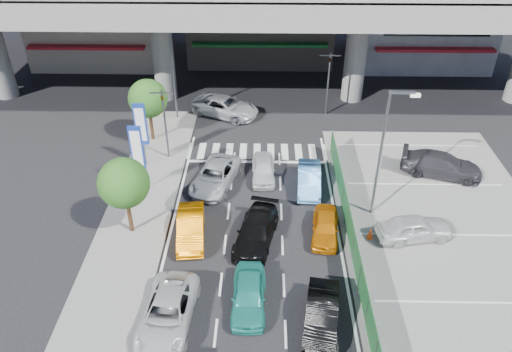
{
  "coord_description": "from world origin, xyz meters",
  "views": [
    {
      "loc": [
        0.54,
        -17.79,
        18.72
      ],
      "look_at": [
        0.05,
        6.81,
        2.05
      ],
      "focal_mm": 35.0,
      "sensor_mm": 36.0,
      "label": 1
    }
  ],
  "objects_px": {
    "tree_near": "(124,183)",
    "sedan_black_mid": "(256,231)",
    "taxi_teal_mid": "(249,295)",
    "traffic_light_left": "(163,108)",
    "sedan_white_mid_left": "(168,313)",
    "parked_sedan_dgrey": "(441,165)",
    "signboard_near": "(137,150)",
    "tree_far": "(148,99)",
    "wagon_silver_front_left": "(215,176)",
    "kei_truck_front_right": "(309,179)",
    "traffic_light_right": "(329,69)",
    "crossing_wagon_silver": "(225,107)",
    "signboard_far": "(141,126)",
    "taxi_orange_right": "(325,227)",
    "traffic_cone": "(370,233)",
    "hatch_black_mid_right": "(322,315)",
    "street_lamp_right": "(385,145)",
    "taxi_orange_left": "(191,228)",
    "street_lamp_left": "(174,62)",
    "sedan_white_front_mid": "(263,169)",
    "parked_sedan_white": "(414,228)"
  },
  "relations": [
    {
      "from": "tree_near",
      "to": "sedan_white_front_mid",
      "type": "bearing_deg",
      "value": 37.46
    },
    {
      "from": "tree_far",
      "to": "taxi_teal_mid",
      "type": "bearing_deg",
      "value": -64.1
    },
    {
      "from": "kei_truck_front_right",
      "to": "parked_sedan_dgrey",
      "type": "bearing_deg",
      "value": 13.97
    },
    {
      "from": "taxi_orange_right",
      "to": "traffic_cone",
      "type": "bearing_deg",
      "value": 0.99
    },
    {
      "from": "taxi_orange_right",
      "to": "crossing_wagon_silver",
      "type": "distance_m",
      "value": 16.21
    },
    {
      "from": "tree_far",
      "to": "parked_sedan_dgrey",
      "type": "height_order",
      "value": "tree_far"
    },
    {
      "from": "taxi_teal_mid",
      "to": "parked_sedan_white",
      "type": "bearing_deg",
      "value": 29.19
    },
    {
      "from": "traffic_light_left",
      "to": "traffic_cone",
      "type": "distance_m",
      "value": 15.63
    },
    {
      "from": "tree_far",
      "to": "traffic_cone",
      "type": "distance_m",
      "value": 18.22
    },
    {
      "from": "sedan_white_front_mid",
      "to": "sedan_black_mid",
      "type": "bearing_deg",
      "value": -94.69
    },
    {
      "from": "traffic_light_left",
      "to": "tree_far",
      "type": "xyz_separation_m",
      "value": [
        -1.6,
        2.5,
        -0.55
      ]
    },
    {
      "from": "street_lamp_left",
      "to": "sedan_black_mid",
      "type": "height_order",
      "value": "street_lamp_left"
    },
    {
      "from": "traffic_light_left",
      "to": "sedan_black_mid",
      "type": "height_order",
      "value": "traffic_light_left"
    },
    {
      "from": "sedan_white_front_mid",
      "to": "parked_sedan_dgrey",
      "type": "distance_m",
      "value": 11.82
    },
    {
      "from": "street_lamp_right",
      "to": "sedan_black_mid",
      "type": "height_order",
      "value": "street_lamp_right"
    },
    {
      "from": "parked_sedan_white",
      "to": "taxi_orange_left",
      "type": "bearing_deg",
      "value": 80.81
    },
    {
      "from": "parked_sedan_dgrey",
      "to": "signboard_near",
      "type": "bearing_deg",
      "value": 113.51
    },
    {
      "from": "taxi_orange_right",
      "to": "parked_sedan_white",
      "type": "xyz_separation_m",
      "value": [
        4.92,
        -0.17,
        0.15
      ]
    },
    {
      "from": "tree_near",
      "to": "sedan_black_mid",
      "type": "xyz_separation_m",
      "value": [
        7.13,
        -0.65,
        -2.7
      ]
    },
    {
      "from": "street_lamp_left",
      "to": "signboard_far",
      "type": "height_order",
      "value": "street_lamp_left"
    },
    {
      "from": "traffic_light_right",
      "to": "signboard_near",
      "type": "height_order",
      "value": "traffic_light_right"
    },
    {
      "from": "traffic_light_left",
      "to": "hatch_black_mid_right",
      "type": "xyz_separation_m",
      "value": [
        9.43,
        -14.46,
        -3.25
      ]
    },
    {
      "from": "hatch_black_mid_right",
      "to": "taxi_orange_right",
      "type": "bearing_deg",
      "value": 91.66
    },
    {
      "from": "tree_far",
      "to": "parked_sedan_dgrey",
      "type": "relative_size",
      "value": 0.92
    },
    {
      "from": "traffic_light_right",
      "to": "tree_near",
      "type": "distance_m",
      "value": 19.53
    },
    {
      "from": "taxi_orange_right",
      "to": "crossing_wagon_silver",
      "type": "bearing_deg",
      "value": 121.23
    },
    {
      "from": "tree_near",
      "to": "wagon_silver_front_left",
      "type": "height_order",
      "value": "tree_near"
    },
    {
      "from": "traffic_light_left",
      "to": "sedan_black_mid",
      "type": "xyz_separation_m",
      "value": [
        6.33,
        -8.65,
        -3.25
      ]
    },
    {
      "from": "signboard_near",
      "to": "kei_truck_front_right",
      "type": "height_order",
      "value": "signboard_near"
    },
    {
      "from": "sedan_white_mid_left",
      "to": "parked_sedan_white",
      "type": "xyz_separation_m",
      "value": [
        12.76,
        6.16,
        0.09
      ]
    },
    {
      "from": "sedan_white_mid_left",
      "to": "taxi_teal_mid",
      "type": "relative_size",
      "value": 1.22
    },
    {
      "from": "taxi_teal_mid",
      "to": "traffic_light_left",
      "type": "bearing_deg",
      "value": 114.82
    },
    {
      "from": "tree_far",
      "to": "sedan_white_mid_left",
      "type": "xyz_separation_m",
      "value": [
        3.97,
        -16.95,
        -2.7
      ]
    },
    {
      "from": "tree_near",
      "to": "sedan_black_mid",
      "type": "height_order",
      "value": "tree_near"
    },
    {
      "from": "sedan_black_mid",
      "to": "signboard_far",
      "type": "bearing_deg",
      "value": 147.27
    },
    {
      "from": "signboard_far",
      "to": "tree_near",
      "type": "bearing_deg",
      "value": -85.1
    },
    {
      "from": "signboard_near",
      "to": "traffic_cone",
      "type": "xyz_separation_m",
      "value": [
        13.72,
        -4.36,
        -2.66
      ]
    },
    {
      "from": "sedan_white_mid_left",
      "to": "wagon_silver_front_left",
      "type": "relative_size",
      "value": 1.0
    },
    {
      "from": "parked_sedan_dgrey",
      "to": "wagon_silver_front_left",
      "type": "bearing_deg",
      "value": 112.53
    },
    {
      "from": "traffic_light_right",
      "to": "taxi_teal_mid",
      "type": "bearing_deg",
      "value": -105.52
    },
    {
      "from": "hatch_black_mid_right",
      "to": "wagon_silver_front_left",
      "type": "relative_size",
      "value": 0.85
    },
    {
      "from": "kei_truck_front_right",
      "to": "signboard_near",
      "type": "bearing_deg",
      "value": -173.63
    },
    {
      "from": "street_lamp_left",
      "to": "tree_far",
      "type": "distance_m",
      "value": 4.04
    },
    {
      "from": "street_lamp_right",
      "to": "traffic_cone",
      "type": "xyz_separation_m",
      "value": [
        -0.66,
        -2.37,
        -4.36
      ]
    },
    {
      "from": "traffic_cone",
      "to": "kei_truck_front_right",
      "type": "bearing_deg",
      "value": 122.23
    },
    {
      "from": "taxi_teal_mid",
      "to": "taxi_orange_left",
      "type": "distance_m",
      "value": 5.95
    },
    {
      "from": "tree_near",
      "to": "parked_sedan_dgrey",
      "type": "xyz_separation_m",
      "value": [
        19.29,
        6.22,
        -2.57
      ]
    },
    {
      "from": "traffic_light_right",
      "to": "taxi_teal_mid",
      "type": "height_order",
      "value": "traffic_light_right"
    },
    {
      "from": "kei_truck_front_right",
      "to": "sedan_white_mid_left",
      "type": "bearing_deg",
      "value": -120.02
    },
    {
      "from": "traffic_light_right",
      "to": "crossing_wagon_silver",
      "type": "height_order",
      "value": "traffic_light_right"
    }
  ]
}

